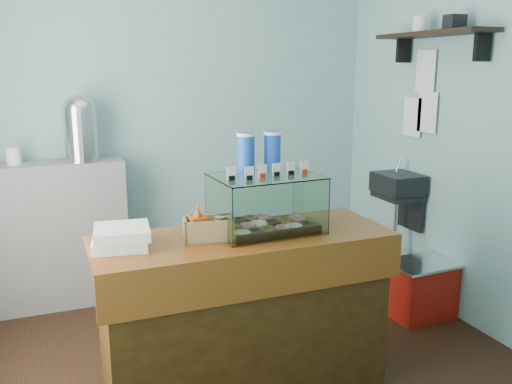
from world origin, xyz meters
name	(u,v)px	position (x,y,z in m)	size (l,w,h in m)	color
ground	(230,364)	(0.00, 0.00, 0.00)	(3.50, 3.50, 0.00)	black
room_shell	(230,80)	(0.03, 0.01, 1.71)	(3.54, 3.04, 2.82)	#84BBC0
counter	(244,312)	(0.00, -0.25, 0.46)	(1.60, 0.60, 0.90)	#462B0D
back_shelf	(58,235)	(-0.90, 1.32, 0.55)	(1.00, 0.32, 1.10)	gray
display_case	(264,200)	(0.14, -0.19, 1.06)	(0.58, 0.44, 0.53)	#311E0E
condiment_crate	(206,228)	(-0.21, -0.26, 0.97)	(0.27, 0.19, 0.19)	#A18050
pastry_boxes	(121,237)	(-0.63, -0.21, 0.95)	(0.31, 0.31, 0.11)	white
coffee_urn	(80,126)	(-0.68, 1.30, 1.36)	(0.27, 0.27, 0.49)	silver
red_cooler	(420,289)	(1.51, 0.13, 0.21)	(0.48, 0.38, 0.41)	#AA160D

